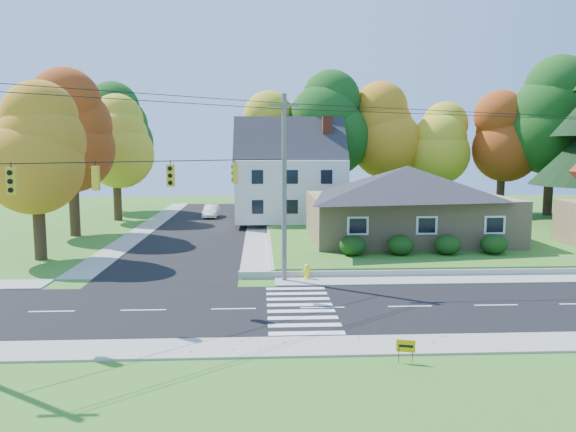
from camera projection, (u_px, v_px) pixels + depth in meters
name	position (u px, v px, depth m)	size (l,w,h in m)	color
ground	(322.00, 308.00, 25.31)	(120.00, 120.00, 0.00)	#3D7923
road_main	(322.00, 308.00, 25.31)	(90.00, 8.00, 0.02)	black
road_cross	(203.00, 228.00, 50.69)	(8.00, 44.00, 0.02)	black
sidewalk_north	(312.00, 281.00, 30.26)	(90.00, 2.00, 0.08)	#9C9A90
sidewalk_south	(338.00, 346.00, 20.35)	(90.00, 2.00, 0.08)	#9C9A90
lawn	(450.00, 232.00, 46.75)	(30.00, 30.00, 0.50)	#3D7923
ranch_house	(407.00, 202.00, 41.18)	(14.60, 10.60, 5.40)	tan
colonial_house	(290.00, 176.00, 52.52)	(10.40, 8.40, 9.60)	silver
hedge_row	(424.00, 245.00, 35.26)	(10.70, 1.70, 1.27)	#163A10
traffic_infrastructure	(317.00, 192.00, 26.02)	(38.10, 10.66, 10.00)	#666059
tree_lot_0	(267.00, 137.00, 57.92)	(6.72, 6.72, 12.51)	#3F2A19
tree_lot_1	(326.00, 124.00, 57.07)	(7.84, 7.84, 14.60)	#3F2A19
tree_lot_2	(382.00, 131.00, 58.44)	(7.28, 7.28, 13.56)	#3F2A19
tree_lot_3	(442.00, 143.00, 57.90)	(6.16, 6.16, 11.47)	#3F2A19
tree_lot_4	(503.00, 137.00, 57.13)	(6.72, 6.72, 12.51)	#3F2A19
tree_lot_5	(552.00, 116.00, 55.11)	(8.40, 8.40, 15.64)	#3F2A19
tree_west_0	(35.00, 148.00, 35.50)	(6.16, 6.16, 11.47)	#3F2A19
tree_west_1	(71.00, 132.00, 45.21)	(7.28, 7.28, 13.56)	#3F2A19
tree_west_2	(115.00, 142.00, 55.25)	(6.72, 6.72, 12.51)	#3F2A19
tree_west_3	(115.00, 131.00, 62.93)	(7.84, 7.84, 14.60)	#3F2A19
white_car	(211.00, 211.00, 58.22)	(1.37, 3.94, 1.30)	white
fire_hydrant	(307.00, 272.00, 30.71)	(0.50, 0.39, 0.88)	#FAF61C
yard_sign	(406.00, 346.00, 18.81)	(0.61, 0.20, 0.79)	black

